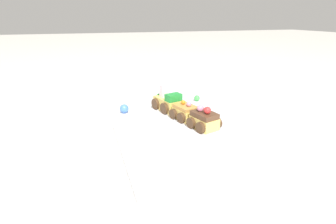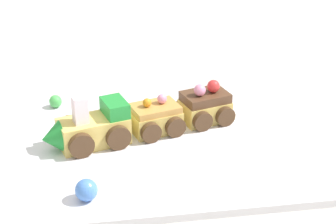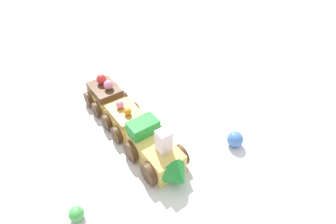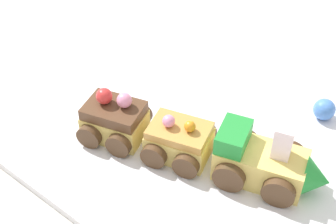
{
  "view_description": "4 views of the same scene",
  "coord_description": "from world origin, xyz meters",
  "px_view_note": "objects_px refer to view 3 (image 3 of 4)",
  "views": [
    {
      "loc": [
        -0.76,
        0.26,
        0.33
      ],
      "look_at": [
        -0.0,
        0.02,
        0.04
      ],
      "focal_mm": 28.0,
      "sensor_mm": 36.0,
      "label": 1
    },
    {
      "loc": [
        0.08,
        0.77,
        0.45
      ],
      "look_at": [
        -0.03,
        0.02,
        0.07
      ],
      "focal_mm": 60.0,
      "sensor_mm": 36.0,
      "label": 2
    },
    {
      "loc": [
        0.37,
        -0.09,
        0.38
      ],
      "look_at": [
        0.01,
        0.04,
        0.06
      ],
      "focal_mm": 28.0,
      "sensor_mm": 36.0,
      "label": 3
    },
    {
      "loc": [
        0.23,
        -0.38,
        0.45
      ],
      "look_at": [
        -0.04,
        -0.03,
        0.07
      ],
      "focal_mm": 50.0,
      "sensor_mm": 36.0,
      "label": 4
    }
  ],
  "objects_px": {
    "cake_train_locomotive": "(158,153)",
    "gumball_blue": "(235,139)",
    "cake_car_caramel": "(126,120)",
    "gumball_green": "(76,214)",
    "cake_car_chocolate": "(106,96)"
  },
  "relations": [
    {
      "from": "cake_car_caramel",
      "to": "gumball_green",
      "type": "xyz_separation_m",
      "value": [
        0.16,
        -0.11,
        -0.01
      ]
    },
    {
      "from": "cake_car_chocolate",
      "to": "gumball_blue",
      "type": "distance_m",
      "value": 0.29
    },
    {
      "from": "cake_car_caramel",
      "to": "gumball_blue",
      "type": "height_order",
      "value": "cake_car_caramel"
    },
    {
      "from": "cake_car_chocolate",
      "to": "gumball_green",
      "type": "distance_m",
      "value": 0.27
    },
    {
      "from": "cake_train_locomotive",
      "to": "gumball_blue",
      "type": "relative_size",
      "value": 4.7
    },
    {
      "from": "cake_train_locomotive",
      "to": "cake_car_caramel",
      "type": "distance_m",
      "value": 0.11
    },
    {
      "from": "cake_car_caramel",
      "to": "gumball_green",
      "type": "height_order",
      "value": "cake_car_caramel"
    },
    {
      "from": "cake_train_locomotive",
      "to": "gumball_blue",
      "type": "bearing_deg",
      "value": 71.41
    },
    {
      "from": "cake_train_locomotive",
      "to": "gumball_blue",
      "type": "height_order",
      "value": "cake_train_locomotive"
    },
    {
      "from": "cake_car_caramel",
      "to": "gumball_green",
      "type": "bearing_deg",
      "value": -50.47
    },
    {
      "from": "cake_train_locomotive",
      "to": "gumball_green",
      "type": "bearing_deg",
      "value": -84.85
    },
    {
      "from": "cake_car_chocolate",
      "to": "gumball_blue",
      "type": "bearing_deg",
      "value": 29.32
    },
    {
      "from": "gumball_green",
      "to": "cake_train_locomotive",
      "type": "bearing_deg",
      "value": 110.96
    },
    {
      "from": "cake_car_caramel",
      "to": "gumball_green",
      "type": "relative_size",
      "value": 4.12
    },
    {
      "from": "cake_car_caramel",
      "to": "gumball_blue",
      "type": "relative_size",
      "value": 3.07
    }
  ]
}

